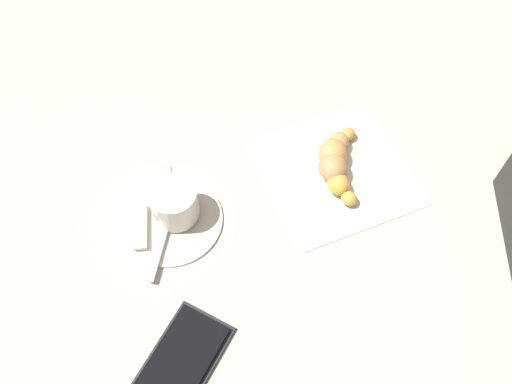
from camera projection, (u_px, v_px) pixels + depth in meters
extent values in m
plane|color=#ADA697|center=(259.00, 208.00, 0.75)|extent=(1.80, 1.80, 0.00)
cylinder|color=silver|center=(171.00, 219.00, 0.74)|extent=(0.14, 0.14, 0.01)
cylinder|color=silver|center=(174.00, 203.00, 0.72)|extent=(0.06, 0.06, 0.05)
cylinder|color=black|center=(174.00, 201.00, 0.71)|extent=(0.05, 0.05, 0.00)
torus|color=silver|center=(171.00, 179.00, 0.74)|extent=(0.02, 0.04, 0.04)
cube|color=silver|center=(160.00, 246.00, 0.71)|extent=(0.08, 0.07, 0.00)
ellipsoid|color=silver|center=(172.00, 204.00, 0.74)|extent=(0.03, 0.03, 0.01)
cube|color=beige|center=(140.00, 226.00, 0.72)|extent=(0.05, 0.07, 0.01)
cube|color=white|center=(336.00, 172.00, 0.78)|extent=(0.24, 0.24, 0.00)
ellipsoid|color=gold|center=(348.00, 134.00, 0.80)|extent=(0.02, 0.02, 0.02)
ellipsoid|color=tan|center=(338.00, 142.00, 0.79)|extent=(0.04, 0.04, 0.03)
ellipsoid|color=tan|center=(333.00, 153.00, 0.77)|extent=(0.06, 0.06, 0.04)
ellipsoid|color=tan|center=(333.00, 168.00, 0.76)|extent=(0.06, 0.06, 0.04)
ellipsoid|color=gold|center=(338.00, 184.00, 0.75)|extent=(0.04, 0.04, 0.03)
ellipsoid|color=#BB913E|center=(349.00, 198.00, 0.74)|extent=(0.02, 0.02, 0.02)
cube|color=black|center=(181.00, 362.00, 0.64)|extent=(0.15, 0.12, 0.01)
cube|color=black|center=(180.00, 361.00, 0.63)|extent=(0.14, 0.11, 0.00)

